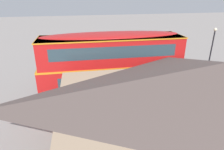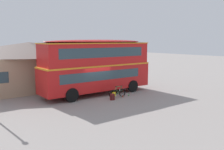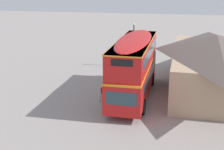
% 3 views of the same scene
% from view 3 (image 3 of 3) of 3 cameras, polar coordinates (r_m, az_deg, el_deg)
% --- Properties ---
extents(ground_plane, '(120.00, 120.00, 0.00)m').
position_cam_3_polar(ground_plane, '(26.12, 2.77, -3.26)').
color(ground_plane, gray).
extents(double_decker_bus, '(10.23, 2.91, 4.79)m').
position_cam_3_polar(double_decker_bus, '(24.51, 3.96, 1.82)').
color(double_decker_bus, black).
rests_on(double_decker_bus, ground).
extents(touring_bicycle, '(1.69, 0.46, 0.97)m').
position_cam_3_polar(touring_bicycle, '(25.06, -1.12, -3.25)').
color(touring_bicycle, black).
rests_on(touring_bicycle, ground).
extents(backpack_on_ground, '(0.39, 0.34, 0.53)m').
position_cam_3_polar(backpack_on_ground, '(25.96, -1.66, -2.74)').
color(backpack_on_ground, maroon).
rests_on(backpack_on_ground, ground).
extents(water_bottle_green_metal, '(0.07, 0.07, 0.23)m').
position_cam_3_polar(water_bottle_green_metal, '(24.17, -2.17, -4.73)').
color(water_bottle_green_metal, green).
rests_on(water_bottle_green_metal, ground).
extents(water_bottle_red_squeeze, '(0.07, 0.07, 0.21)m').
position_cam_3_polar(water_bottle_red_squeeze, '(24.90, -2.03, -4.08)').
color(water_bottle_red_squeeze, '#D84C33').
rests_on(water_bottle_red_squeeze, ground).
extents(pub_building, '(14.59, 7.85, 4.55)m').
position_cam_3_polar(pub_building, '(28.05, 18.14, 2.29)').
color(pub_building, tan).
rests_on(pub_building, ground).
extents(street_lamp, '(0.28, 0.28, 4.65)m').
position_cam_3_polar(street_lamp, '(33.28, 3.94, 6.34)').
color(street_lamp, black).
rests_on(street_lamp, ground).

